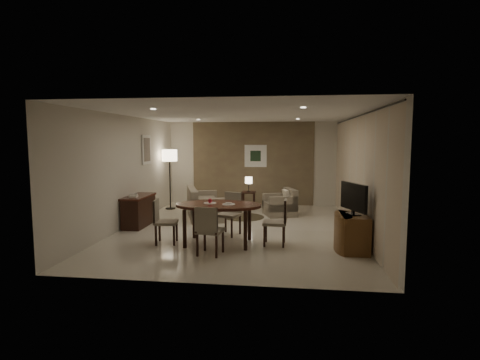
# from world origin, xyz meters

# --- Properties ---
(room_shell) EXTENTS (5.50, 7.00, 2.70)m
(room_shell) POSITION_xyz_m (0.00, 0.40, 1.35)
(room_shell) COLOR beige
(room_shell) RESTS_ON ground
(taupe_accent) EXTENTS (3.96, 0.03, 2.70)m
(taupe_accent) POSITION_xyz_m (0.00, 3.48, 1.35)
(taupe_accent) COLOR #736547
(taupe_accent) RESTS_ON wall_back
(curtain_wall) EXTENTS (0.08, 6.70, 2.58)m
(curtain_wall) POSITION_xyz_m (2.68, 0.00, 1.32)
(curtain_wall) COLOR beige
(curtain_wall) RESTS_ON wall_right
(curtain_rod) EXTENTS (0.03, 6.80, 0.03)m
(curtain_rod) POSITION_xyz_m (2.68, 0.00, 2.64)
(curtain_rod) COLOR black
(curtain_rod) RESTS_ON wall_right
(art_back_frame) EXTENTS (0.72, 0.03, 0.72)m
(art_back_frame) POSITION_xyz_m (0.10, 3.46, 1.60)
(art_back_frame) COLOR silver
(art_back_frame) RESTS_ON wall_back
(art_back_canvas) EXTENTS (0.34, 0.01, 0.34)m
(art_back_canvas) POSITION_xyz_m (0.10, 3.44, 1.60)
(art_back_canvas) COLOR #1A2F1A
(art_back_canvas) RESTS_ON wall_back
(art_left_frame) EXTENTS (0.03, 0.60, 0.80)m
(art_left_frame) POSITION_xyz_m (-2.72, 1.20, 1.85)
(art_left_frame) COLOR silver
(art_left_frame) RESTS_ON wall_left
(art_left_canvas) EXTENTS (0.01, 0.46, 0.64)m
(art_left_canvas) POSITION_xyz_m (-2.71, 1.20, 1.85)
(art_left_canvas) COLOR gray
(art_left_canvas) RESTS_ON wall_left
(downlight_nl) EXTENTS (0.10, 0.10, 0.01)m
(downlight_nl) POSITION_xyz_m (-1.40, -1.80, 2.69)
(downlight_nl) COLOR white
(downlight_nl) RESTS_ON ceiling
(downlight_nr) EXTENTS (0.10, 0.10, 0.01)m
(downlight_nr) POSITION_xyz_m (1.40, -1.80, 2.69)
(downlight_nr) COLOR white
(downlight_nr) RESTS_ON ceiling
(downlight_fl) EXTENTS (0.10, 0.10, 0.01)m
(downlight_fl) POSITION_xyz_m (-1.40, 1.80, 2.69)
(downlight_fl) COLOR white
(downlight_fl) RESTS_ON ceiling
(downlight_fr) EXTENTS (0.10, 0.10, 0.01)m
(downlight_fr) POSITION_xyz_m (1.40, 1.80, 2.69)
(downlight_fr) COLOR white
(downlight_fr) RESTS_ON ceiling
(console_desk) EXTENTS (0.48, 1.20, 0.75)m
(console_desk) POSITION_xyz_m (-2.49, 0.00, 0.38)
(console_desk) COLOR #441E16
(console_desk) RESTS_ON floor
(telephone) EXTENTS (0.20, 0.14, 0.09)m
(telephone) POSITION_xyz_m (-2.49, -0.30, 0.80)
(telephone) COLOR white
(telephone) RESTS_ON console_desk
(tv_cabinet) EXTENTS (0.48, 0.90, 0.70)m
(tv_cabinet) POSITION_xyz_m (2.40, -1.50, 0.35)
(tv_cabinet) COLOR brown
(tv_cabinet) RESTS_ON floor
(flat_tv) EXTENTS (0.36, 0.85, 0.60)m
(flat_tv) POSITION_xyz_m (2.38, -1.50, 1.02)
(flat_tv) COLOR black
(flat_tv) RESTS_ON tv_cabinet
(dining_table) EXTENTS (1.74, 1.09, 0.82)m
(dining_table) POSITION_xyz_m (-0.25, -1.35, 0.41)
(dining_table) COLOR #441E16
(dining_table) RESTS_ON floor
(chair_near) EXTENTS (0.51, 0.51, 0.92)m
(chair_near) POSITION_xyz_m (-0.26, -2.08, 0.46)
(chair_near) COLOR gray
(chair_near) RESTS_ON floor
(chair_far) EXTENTS (0.59, 0.59, 0.94)m
(chair_far) POSITION_xyz_m (-0.15, -0.61, 0.47)
(chair_far) COLOR gray
(chair_far) RESTS_ON floor
(chair_left) EXTENTS (0.49, 0.49, 0.90)m
(chair_left) POSITION_xyz_m (-1.30, -1.46, 0.45)
(chair_left) COLOR gray
(chair_left) RESTS_ON floor
(chair_right) EXTENTS (0.47, 0.47, 0.93)m
(chair_right) POSITION_xyz_m (0.89, -1.29, 0.47)
(chair_right) COLOR gray
(chair_right) RESTS_ON floor
(plate_a) EXTENTS (0.26, 0.26, 0.02)m
(plate_a) POSITION_xyz_m (-0.43, -1.30, 0.82)
(plate_a) COLOR white
(plate_a) RESTS_ON dining_table
(plate_b) EXTENTS (0.26, 0.26, 0.02)m
(plate_b) POSITION_xyz_m (-0.03, -1.40, 0.82)
(plate_b) COLOR white
(plate_b) RESTS_ON dining_table
(fruit_apple) EXTENTS (0.09, 0.09, 0.09)m
(fruit_apple) POSITION_xyz_m (-0.43, -1.30, 0.88)
(fruit_apple) COLOR maroon
(fruit_apple) RESTS_ON plate_a
(napkin) EXTENTS (0.12, 0.08, 0.03)m
(napkin) POSITION_xyz_m (-0.03, -1.40, 0.85)
(napkin) COLOR white
(napkin) RESTS_ON plate_b
(round_rug) EXTENTS (1.12, 1.12, 0.01)m
(round_rug) POSITION_xyz_m (-0.04, 1.36, 0.01)
(round_rug) COLOR #3F3523
(round_rug) RESTS_ON floor
(sofa) EXTENTS (1.91, 1.37, 0.81)m
(sofa) POSITION_xyz_m (-1.10, 1.22, 0.41)
(sofa) COLOR gray
(sofa) RESTS_ON floor
(armchair) EXTENTS (1.02, 1.05, 0.75)m
(armchair) POSITION_xyz_m (0.93, 1.74, 0.37)
(armchair) COLOR gray
(armchair) RESTS_ON floor
(side_table) EXTENTS (0.42, 0.42, 0.54)m
(side_table) POSITION_xyz_m (-0.04, 2.66, 0.27)
(side_table) COLOR black
(side_table) RESTS_ON floor
(table_lamp) EXTENTS (0.22, 0.22, 0.50)m
(table_lamp) POSITION_xyz_m (-0.04, 2.66, 0.79)
(table_lamp) COLOR #FFEAC1
(table_lamp) RESTS_ON side_table
(floor_lamp) EXTENTS (0.46, 0.46, 1.83)m
(floor_lamp) POSITION_xyz_m (-2.44, 2.34, 0.91)
(floor_lamp) COLOR #FFE5B7
(floor_lamp) RESTS_ON floor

